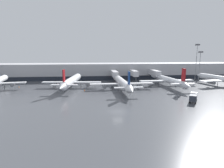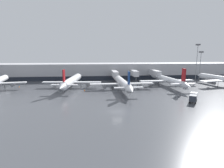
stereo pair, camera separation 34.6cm
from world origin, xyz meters
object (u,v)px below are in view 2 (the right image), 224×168
object	(u,v)px
parked_jet_4	(122,82)
apron_light_mast_1	(201,57)
traffic_cone_0	(19,87)
traffic_cone_2	(85,90)
apron_light_mast_3	(197,52)
service_truck_1	(193,97)
parked_jet_0	(72,81)
parked_jet_3	(167,80)
parked_jet_2	(224,79)

from	to	relation	value
parked_jet_4	apron_light_mast_1	xyz separation A→B (m)	(47.39, 21.08, 10.00)
traffic_cone_0	traffic_cone_2	size ratio (longest dim) A/B	0.84
apron_light_mast_3	traffic_cone_2	bearing A→B (deg)	-160.04
service_truck_1	apron_light_mast_1	size ratio (longest dim) A/B	0.33
traffic_cone_2	apron_light_mast_1	xyz separation A→B (m)	(62.92, 22.71, 12.53)
apron_light_mast_3	traffic_cone_0	bearing A→B (deg)	-172.68
parked_jet_0	apron_light_mast_1	distance (m)	71.26
service_truck_1	apron_light_mast_3	xyz separation A→B (m)	(25.77, 42.06, 13.96)
parked_jet_0	parked_jet_4	bearing A→B (deg)	-98.01
parked_jet_3	traffic_cone_0	distance (m)	67.25
parked_jet_2	traffic_cone_2	size ratio (longest dim) A/B	49.71
traffic_cone_2	service_truck_1	bearing A→B (deg)	-30.37
parked_jet_0	apron_light_mast_1	world-z (taller)	apron_light_mast_1
traffic_cone_2	traffic_cone_0	bearing A→B (deg)	160.65
traffic_cone_2	apron_light_mast_1	size ratio (longest dim) A/B	0.04
parked_jet_2	traffic_cone_0	distance (m)	92.34
service_truck_1	traffic_cone_0	bearing A→B (deg)	99.31
parked_jet_3	parked_jet_0	bearing A→B (deg)	87.83
parked_jet_0	parked_jet_4	world-z (taller)	parked_jet_0
service_truck_1	apron_light_mast_1	distance (m)	52.70
parked_jet_3	traffic_cone_2	size ratio (longest dim) A/B	58.13
traffic_cone_0	apron_light_mast_1	size ratio (longest dim) A/B	0.03
apron_light_mast_1	parked_jet_4	bearing A→B (deg)	-156.02
parked_jet_0	apron_light_mast_3	distance (m)	68.92
parked_jet_4	apron_light_mast_3	xyz separation A→B (m)	(44.70, 20.24, 12.69)
service_truck_1	traffic_cone_2	size ratio (longest dim) A/B	8.14
traffic_cone_0	apron_light_mast_1	world-z (taller)	apron_light_mast_1
service_truck_1	apron_light_mast_3	world-z (taller)	apron_light_mast_3
parked_jet_4	traffic_cone_0	world-z (taller)	parked_jet_4
parked_jet_0	service_truck_1	world-z (taller)	parked_jet_0
service_truck_1	parked_jet_4	bearing A→B (deg)	75.79
parked_jet_4	service_truck_1	xyz separation A→B (m)	(18.93, -21.82, -1.27)
service_truck_1	apron_light_mast_3	size ratio (longest dim) A/B	0.27
parked_jet_4	apron_light_mast_1	distance (m)	52.83
parked_jet_3	service_truck_1	bearing A→B (deg)	170.55
parked_jet_2	service_truck_1	distance (m)	36.34
service_truck_1	apron_light_mast_3	bearing A→B (deg)	3.35
parked_jet_0	apron_light_mast_1	size ratio (longest dim) A/B	2.22
service_truck_1	apron_light_mast_3	distance (m)	51.27
apron_light_mast_3	parked_jet_0	bearing A→B (deg)	-167.26
parked_jet_2	parked_jet_4	distance (m)	47.01
parked_jet_2	parked_jet_3	distance (m)	25.27
parked_jet_0	traffic_cone_2	bearing A→B (deg)	-133.88
parked_jet_2	service_truck_1	bearing A→B (deg)	119.27
traffic_cone_0	parked_jet_4	bearing A→B (deg)	-10.96
parked_jet_2	traffic_cone_0	world-z (taller)	parked_jet_2
service_truck_1	traffic_cone_2	bearing A→B (deg)	94.48
parked_jet_2	parked_jet_4	xyz separation A→B (m)	(-46.99, -1.21, -0.46)
parked_jet_4	parked_jet_0	bearing A→B (deg)	74.76
apron_light_mast_3	parked_jet_3	bearing A→B (deg)	-147.35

